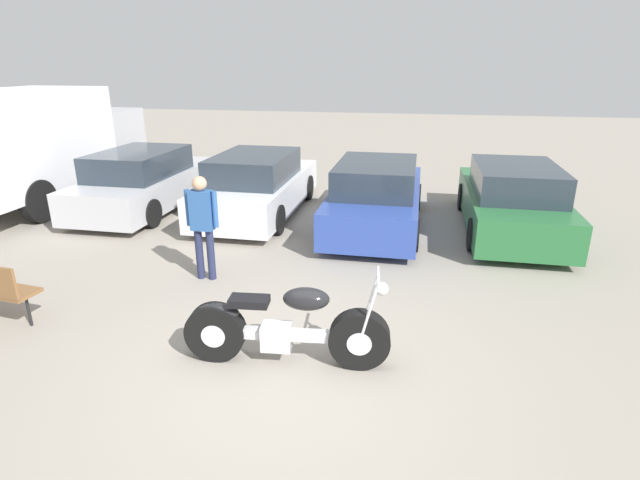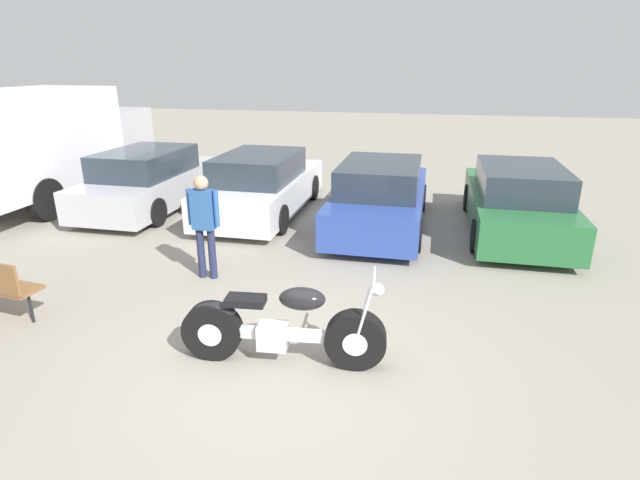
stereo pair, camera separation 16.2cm
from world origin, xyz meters
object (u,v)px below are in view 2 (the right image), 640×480
object	(u,v)px
parked_car_silver	(152,180)
delivery_truck	(40,141)
parked_car_blue	(380,197)
parked_car_green	(517,201)
person_standing	(204,219)
parked_car_white	(262,185)
motorcycle	(280,328)

from	to	relation	value
parked_car_silver	delivery_truck	world-z (taller)	delivery_truck
parked_car_silver	parked_car_blue	bearing A→B (deg)	-3.42
parked_car_green	delivery_truck	bearing A→B (deg)	-179.78
parked_car_silver	person_standing	world-z (taller)	person_standing
parked_car_white	parked_car_green	bearing A→B (deg)	-2.02
motorcycle	parked_car_white	world-z (taller)	parked_car_white
parked_car_blue	delivery_truck	size ratio (longest dim) A/B	0.72
parked_car_silver	parked_car_green	world-z (taller)	same
motorcycle	person_standing	xyz separation A→B (m)	(-1.84, 2.04, 0.56)
motorcycle	parked_car_silver	size ratio (longest dim) A/B	0.53
parked_car_silver	delivery_truck	distance (m)	2.88
motorcycle	parked_car_green	distance (m)	6.38
person_standing	parked_car_silver	bearing A→B (deg)	130.23
parked_car_silver	parked_car_blue	world-z (taller)	same
parked_car_blue	delivery_truck	xyz separation A→B (m)	(-8.14, 0.18, 0.85)
delivery_truck	person_standing	xyz separation A→B (m)	(5.75, -3.40, -0.51)
parked_car_white	person_standing	world-z (taller)	person_standing
parked_car_white	parked_car_blue	distance (m)	2.73
delivery_truck	parked_car_green	bearing A→B (deg)	0.22
parked_car_silver	person_standing	distance (m)	4.66
parked_car_green	parked_car_white	bearing A→B (deg)	177.98
parked_car_blue	parked_car_green	size ratio (longest dim) A/B	1.00
motorcycle	delivery_truck	xyz separation A→B (m)	(-7.59, 5.45, 1.06)
parked_car_silver	parked_car_white	distance (m)	2.70
parked_car_blue	delivery_truck	distance (m)	8.19
parked_car_blue	parked_car_green	bearing A→B (deg)	4.70
motorcycle	parked_car_white	distance (m)	6.07
parked_car_white	parked_car_blue	size ratio (longest dim) A/B	1.00
motorcycle	delivery_truck	bearing A→B (deg)	144.34
parked_car_silver	parked_car_white	xyz separation A→B (m)	(2.70, 0.09, 0.00)
parked_car_silver	delivery_truck	size ratio (longest dim) A/B	0.72
parked_car_white	parked_car_green	xyz separation A→B (m)	(5.39, -0.19, 0.00)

